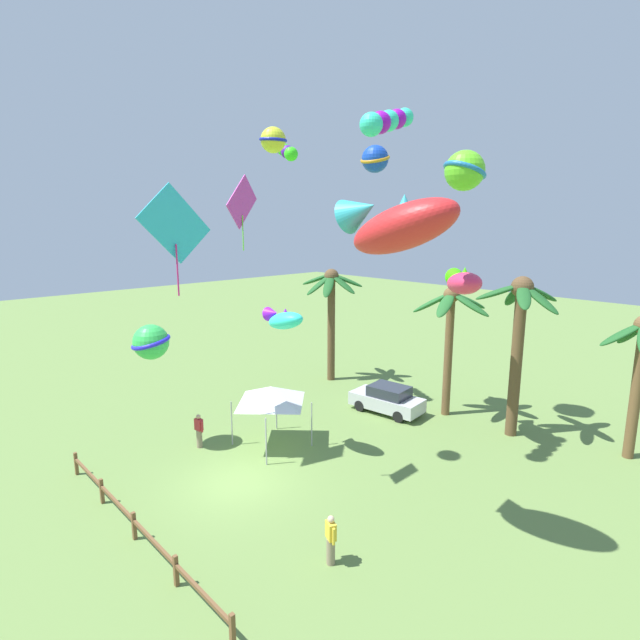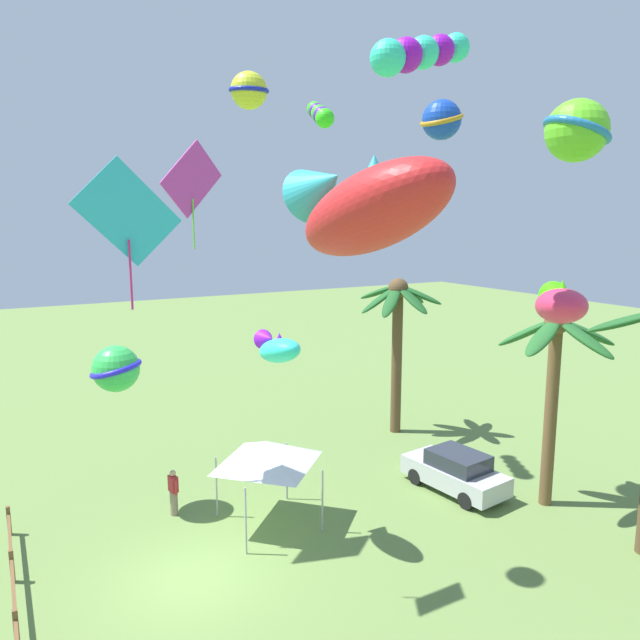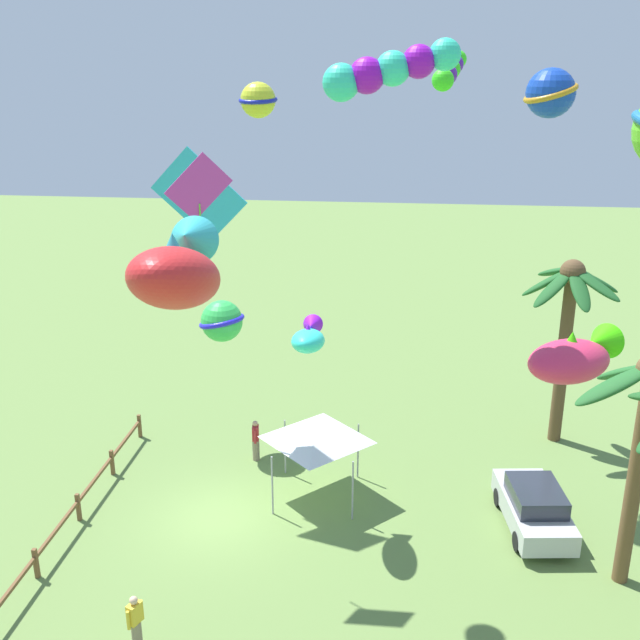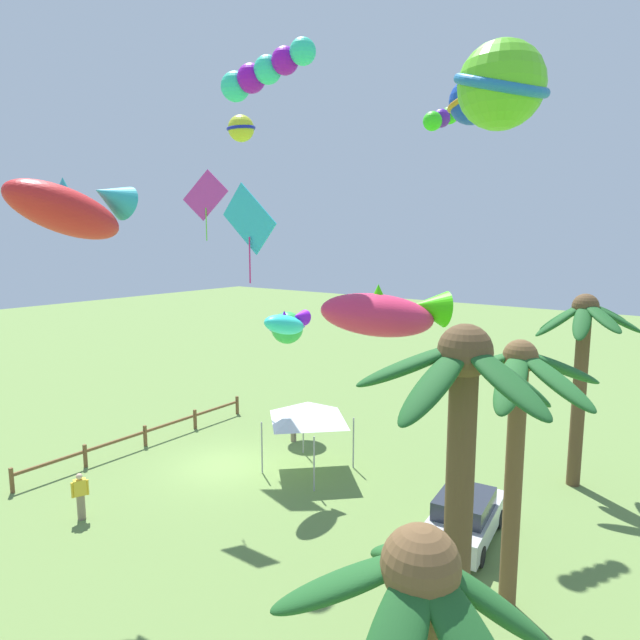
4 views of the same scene
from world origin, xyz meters
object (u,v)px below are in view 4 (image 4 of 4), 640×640
object	(u,v)px
palm_tree_1	(460,439)
kite_fish_0	(72,208)
spectator_1	(80,496)
kite_diamond_1	(249,220)
kite_tube_10	(447,116)
kite_ball_2	(472,101)
kite_diamond_6	(205,196)
festival_tent	(308,411)
kite_tube_5	(263,72)
kite_ball_4	(501,86)
kite_fish_9	(287,323)
parked_car_0	(465,516)
palm_tree_3	(583,343)
kite_fish_7	(385,313)
kite_ball_8	(287,328)
palm_tree_0	(519,408)
kite_ball_3	(241,128)
spectator_0	(293,424)

from	to	relation	value
palm_tree_1	kite_fish_0	distance (m)	11.90
spectator_1	kite_diamond_1	world-z (taller)	kite_diamond_1
kite_tube_10	kite_diamond_1	bearing A→B (deg)	-70.45
kite_ball_2	kite_diamond_6	bearing A→B (deg)	-77.75
festival_tent	kite_tube_5	bearing A→B (deg)	24.54
festival_tent	kite_ball_4	xyz separation A→B (m)	(4.07, 8.57, 10.04)
palm_tree_1	kite_diamond_1	world-z (taller)	kite_diamond_1
palm_tree_1	kite_fish_9	world-z (taller)	palm_tree_1
parked_car_0	kite_fish_0	bearing A→B (deg)	-50.88
palm_tree_3	spectator_1	distance (m)	18.30
kite_fish_7	kite_ball_8	bearing A→B (deg)	-130.01
parked_car_0	kite_ball_8	distance (m)	12.56
palm_tree_0	kite_ball_2	bearing A→B (deg)	-138.12
kite_fish_0	kite_ball_8	distance (m)	12.86
spectator_1	kite_ball_4	xyz separation A→B (m)	(-3.48, 12.20, 11.69)
kite_fish_0	kite_ball_2	size ratio (longest dim) A/B	2.29
kite_fish_7	kite_ball_8	size ratio (longest dim) A/B	1.31
palm_tree_0	palm_tree_3	world-z (taller)	palm_tree_3
kite_diamond_6	kite_fish_7	distance (m)	10.51
palm_tree_0	spectator_1	world-z (taller)	palm_tree_0
kite_diamond_6	kite_ball_8	xyz separation A→B (m)	(-5.79, -1.04, -5.79)
kite_ball_4	kite_tube_10	size ratio (longest dim) A/B	1.14
kite_tube_10	kite_fish_7	bearing A→B (deg)	16.81
kite_ball_4	kite_diamond_6	distance (m)	11.73
spectator_1	kite_fish_9	size ratio (longest dim) A/B	0.69
spectator_1	kite_diamond_1	xyz separation A→B (m)	(-8.35, -0.19, 9.17)
festival_tent	kite_diamond_6	bearing A→B (deg)	-50.41
kite_diamond_1	kite_diamond_6	world-z (taller)	kite_diamond_6
parked_car_0	spectator_1	bearing A→B (deg)	-58.71
kite_tube_10	parked_car_0	bearing A→B (deg)	33.94
parked_car_0	kite_fish_9	bearing A→B (deg)	-89.78
spectator_1	kite_ball_3	world-z (taller)	kite_ball_3
kite_tube_5	kite_diamond_6	bearing A→B (deg)	-113.60
kite_fish_0	kite_ball_2	world-z (taller)	kite_ball_2
kite_diamond_1	kite_ball_4	bearing A→B (deg)	68.55
kite_diamond_1	kite_ball_4	size ratio (longest dim) A/B	1.55
kite_ball_8	spectator_0	bearing A→B (deg)	47.94
kite_diamond_6	kite_tube_5	bearing A→B (deg)	66.40
kite_ball_2	kite_tube_10	bearing A→B (deg)	-147.10
palm_tree_1	kite_fish_7	distance (m)	3.59
spectator_1	parked_car_0	bearing A→B (deg)	121.29
festival_tent	kite_tube_10	world-z (taller)	kite_tube_10
festival_tent	kite_ball_2	world-z (taller)	kite_ball_2
kite_fish_0	kite_ball_8	bearing A→B (deg)	-169.41
kite_fish_9	kite_fish_7	bearing A→B (deg)	57.10
kite_diamond_6	kite_fish_9	world-z (taller)	kite_diamond_6
kite_fish_7	kite_ball_8	distance (m)	14.01
palm_tree_0	kite_fish_0	bearing A→B (deg)	-66.18
kite_diamond_6	kite_ball_3	bearing A→B (deg)	99.94
festival_tent	kite_ball_2	xyz separation A→B (m)	(0.38, 6.42, 10.71)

